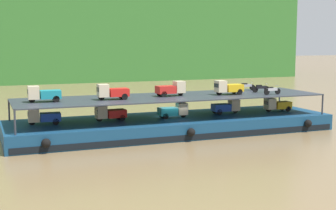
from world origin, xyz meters
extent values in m
plane|color=olive|center=(0.00, 0.00, 0.00)|extent=(400.00, 400.00, 0.00)
cube|color=navy|center=(0.00, 0.00, 0.75)|extent=(30.51, 8.21, 1.50)
cube|color=black|center=(0.00, -4.13, 0.35)|extent=(29.90, 0.06, 0.50)
sphere|color=black|center=(-12.20, -4.32, 0.85)|extent=(0.72, 0.72, 0.72)
sphere|color=black|center=(0.00, -4.32, 0.85)|extent=(0.72, 0.72, 0.72)
sphere|color=black|center=(12.20, -4.32, 0.85)|extent=(0.72, 0.72, 0.72)
cylinder|color=#2D333D|center=(14.37, 3.63, 2.50)|extent=(0.16, 0.16, 2.00)
cylinder|color=#2D333D|center=(14.37, -3.63, 2.50)|extent=(0.16, 0.16, 2.00)
cylinder|color=#2D333D|center=(-14.37, 3.63, 2.50)|extent=(0.16, 0.16, 2.00)
cylinder|color=#2D333D|center=(-14.37, -3.63, 2.50)|extent=(0.16, 0.16, 2.00)
cube|color=#2D333D|center=(0.00, 0.00, 3.45)|extent=(28.91, 7.41, 0.10)
cube|color=#1E47B7|center=(-11.17, 0.44, 2.13)|extent=(1.76, 1.28, 0.70)
cube|color=beige|center=(-12.57, 0.50, 2.33)|extent=(0.95, 1.04, 1.10)
cube|color=#19232D|center=(-13.04, 0.53, 2.44)|extent=(0.08, 0.85, 0.38)
cylinder|color=black|center=(-12.72, 0.51, 1.78)|extent=(0.57, 0.17, 0.56)
cylinder|color=black|center=(-10.75, 0.95, 1.78)|extent=(0.57, 0.17, 0.56)
cylinder|color=black|center=(-10.80, -0.11, 1.78)|extent=(0.57, 0.17, 0.56)
cube|color=red|center=(-5.35, 0.35, 2.13)|extent=(1.77, 1.30, 0.70)
cube|color=beige|center=(-6.75, 0.27, 2.33)|extent=(0.96, 1.05, 1.10)
cube|color=#19232D|center=(-7.22, 0.24, 2.44)|extent=(0.09, 0.85, 0.38)
cylinder|color=black|center=(-6.90, 0.26, 1.78)|extent=(0.57, 0.17, 0.56)
cylinder|color=black|center=(-4.99, 0.90, 1.78)|extent=(0.57, 0.17, 0.56)
cylinder|color=black|center=(-4.92, -0.15, 1.78)|extent=(0.57, 0.17, 0.56)
cube|color=teal|center=(-0.58, -0.29, 2.13)|extent=(1.75, 1.27, 0.70)
cube|color=beige|center=(0.82, -0.34, 2.33)|extent=(0.94, 1.03, 1.10)
cube|color=#19232D|center=(1.29, -0.36, 2.44)|extent=(0.07, 0.85, 0.38)
cylinder|color=black|center=(0.97, -0.35, 1.78)|extent=(0.57, 0.16, 0.56)
cylinder|color=black|center=(-1.00, -0.80, 1.78)|extent=(0.57, 0.16, 0.56)
cylinder|color=black|center=(-0.95, 0.26, 1.78)|extent=(0.57, 0.16, 0.56)
cube|color=#1E47B7|center=(5.31, 0.30, 2.13)|extent=(1.75, 1.28, 0.70)
cube|color=beige|center=(6.71, 0.24, 2.33)|extent=(0.95, 1.04, 1.10)
cube|color=#19232D|center=(7.18, 0.21, 2.44)|extent=(0.08, 0.85, 0.38)
cylinder|color=black|center=(6.86, 0.23, 1.78)|extent=(0.57, 0.17, 0.56)
cylinder|color=black|center=(4.89, -0.21, 1.78)|extent=(0.57, 0.17, 0.56)
cylinder|color=black|center=(4.94, 0.85, 1.78)|extent=(0.57, 0.17, 0.56)
cube|color=gold|center=(12.01, -0.27, 2.13)|extent=(1.74, 1.26, 0.70)
cube|color=beige|center=(10.61, -0.21, 2.33)|extent=(0.94, 1.03, 1.10)
cube|color=#19232D|center=(10.14, -0.19, 2.44)|extent=(0.07, 0.85, 0.38)
cylinder|color=black|center=(10.46, -0.21, 1.78)|extent=(0.56, 0.16, 0.56)
cylinder|color=black|center=(12.43, 0.25, 1.78)|extent=(0.56, 0.16, 0.56)
cylinder|color=black|center=(12.39, -0.81, 1.78)|extent=(0.56, 0.16, 0.56)
cube|color=teal|center=(-11.16, 0.02, 4.13)|extent=(1.74, 1.25, 0.70)
cube|color=beige|center=(-12.56, 0.07, 4.33)|extent=(0.93, 1.03, 1.10)
cube|color=#19232D|center=(-13.03, 0.08, 4.44)|extent=(0.07, 0.85, 0.38)
cylinder|color=black|center=(-12.71, 0.07, 3.78)|extent=(0.56, 0.16, 0.56)
cylinder|color=black|center=(-10.74, 0.54, 3.78)|extent=(0.56, 0.16, 0.56)
cylinder|color=black|center=(-10.77, -0.52, 3.78)|extent=(0.56, 0.16, 0.56)
cube|color=red|center=(-5.32, -0.46, 4.13)|extent=(1.71, 1.22, 0.70)
cube|color=beige|center=(-6.72, -0.45, 4.33)|extent=(0.91, 1.01, 1.10)
cube|color=#19232D|center=(-7.19, -0.44, 4.44)|extent=(0.05, 0.85, 0.38)
cylinder|color=black|center=(-6.87, -0.45, 3.78)|extent=(0.56, 0.15, 0.56)
cylinder|color=black|center=(-4.91, 0.07, 3.78)|extent=(0.56, 0.15, 0.56)
cylinder|color=black|center=(-4.92, -0.99, 3.78)|extent=(0.56, 0.15, 0.56)
cube|color=red|center=(-0.58, 0.22, 4.13)|extent=(1.76, 1.28, 0.70)
cube|color=beige|center=(0.81, 0.29, 4.33)|extent=(0.95, 1.04, 1.10)
cube|color=#19232D|center=(1.28, 0.31, 4.44)|extent=(0.08, 0.85, 0.38)
cylinder|color=black|center=(0.96, 0.29, 3.78)|extent=(0.57, 0.17, 0.56)
cylinder|color=black|center=(-0.96, -0.33, 3.78)|extent=(0.57, 0.17, 0.56)
cylinder|color=black|center=(-1.01, 0.73, 3.78)|extent=(0.57, 0.17, 0.56)
cube|color=gold|center=(6.12, -0.63, 4.13)|extent=(1.72, 1.23, 0.70)
cube|color=beige|center=(4.72, -0.65, 4.33)|extent=(0.91, 1.01, 1.10)
cube|color=#19232D|center=(4.25, -0.66, 4.44)|extent=(0.05, 0.85, 0.38)
cylinder|color=black|center=(4.57, -0.66, 3.78)|extent=(0.56, 0.15, 0.56)
cylinder|color=black|center=(6.51, -0.10, 3.78)|extent=(0.56, 0.15, 0.56)
cylinder|color=black|center=(6.53, -1.16, 3.78)|extent=(0.56, 0.15, 0.56)
cylinder|color=black|center=(10.15, -2.18, 3.80)|extent=(0.61, 0.14, 0.60)
cylinder|color=black|center=(8.85, -2.26, 3.80)|extent=(0.61, 0.14, 0.60)
cube|color=#B7B7BC|center=(9.50, -2.22, 4.02)|extent=(1.11, 0.27, 0.28)
cube|color=black|center=(9.25, -2.24, 4.20)|extent=(0.61, 0.24, 0.12)
cylinder|color=#B2B2B7|center=(10.05, -2.19, 4.35)|extent=(0.07, 0.55, 0.04)
cylinder|color=black|center=(10.31, -0.07, 3.80)|extent=(0.61, 0.17, 0.60)
cylinder|color=black|center=(9.02, 0.07, 3.80)|extent=(0.61, 0.17, 0.60)
cube|color=black|center=(9.66, 0.00, 4.02)|extent=(1.12, 0.32, 0.28)
cube|color=black|center=(9.41, 0.03, 4.20)|extent=(0.62, 0.26, 0.12)
cylinder|color=#B2B2B7|center=(10.21, -0.06, 4.35)|extent=(0.10, 0.55, 0.04)
cylinder|color=black|center=(9.94, 2.14, 3.80)|extent=(0.61, 0.18, 0.60)
cylinder|color=black|center=(8.65, 2.31, 3.80)|extent=(0.61, 0.18, 0.60)
cube|color=#B7B7BC|center=(9.30, 2.22, 4.02)|extent=(1.12, 0.35, 0.28)
cube|color=black|center=(9.05, 2.26, 4.20)|extent=(0.62, 0.28, 0.12)
cylinder|color=#B2B2B7|center=(9.84, 2.15, 4.35)|extent=(0.11, 0.55, 0.04)
camera|label=1|loc=(-16.79, -41.52, 8.61)|focal=51.60mm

